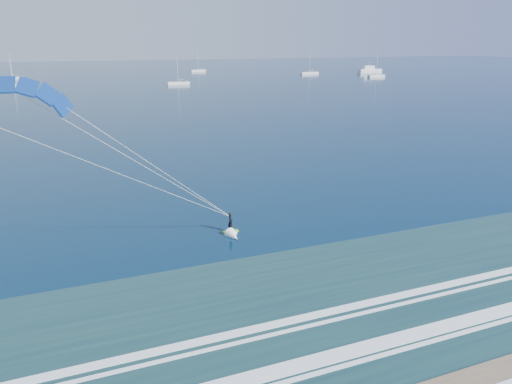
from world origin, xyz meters
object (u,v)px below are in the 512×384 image
Objects in this scene: sailboat_1 at (13,85)px; motor_yacht at (369,70)px; kitesurfer_rig at (139,163)px; sailboat_2 at (13,78)px; sailboat_5 at (310,73)px; sailboat_6 at (376,76)px; sailboat_3 at (178,83)px; sailboat_4 at (198,71)px.

motor_yacht is at bearing 7.32° from sailboat_1.
kitesurfer_rig is 214.23m from sailboat_2.
sailboat_5 is 1.13× the size of sailboat_6.
sailboat_6 is (-16.95, -30.94, -0.86)m from motor_yacht.
sailboat_1 reaches higher than motor_yacht.
sailboat_2 reaches higher than sailboat_6.
sailboat_2 is 0.98× the size of sailboat_3.
sailboat_5 is at bearing -39.60° from sailboat_4.
sailboat_1 is at bearing 177.30° from sailboat_6.
sailboat_4 is at bearing 134.46° from sailboat_6.
sailboat_5 reaches higher than sailboat_4.
sailboat_3 is at bearing -12.43° from sailboat_1.
sailboat_1 is 64.06m from sailboat_3.
sailboat_2 is (-31.62, 211.75, -7.49)m from kitesurfer_rig.
motor_yacht is at bearing -25.69° from sailboat_4.
kitesurfer_rig is 1.88× the size of sailboat_4.
motor_yacht is at bearing -5.48° from sailboat_2.
sailboat_5 is at bearing -6.72° from sailboat_2.
sailboat_1 is 163.99m from sailboat_6.
sailboat_2 is (-4.34, 40.98, 0.01)m from sailboat_1.
sailboat_3 is (-118.21, -37.01, -0.85)m from motor_yacht.
kitesurfer_rig reaches higher than sailboat_1.
sailboat_6 is at bearing -16.15° from sailboat_2.
sailboat_3 is 101.44m from sailboat_6.
motor_yacht is 185.96m from sailboat_2.
sailboat_1 is at bearing 99.08° from kitesurfer_rig.
sailboat_5 is at bearing 9.42° from sailboat_1.
sailboat_4 is (91.11, 66.36, 0.01)m from sailboat_1.
sailboat_2 is at bearing 96.04° from sailboat_1.
sailboat_3 is at bearing -176.57° from sailboat_6.
sailboat_1 is 0.78× the size of sailboat_5.
sailboat_6 is (136.53, 163.05, -7.49)m from kitesurfer_rig.
kitesurfer_rig is at bearing -129.94° from sailboat_6.
motor_yacht is at bearing -0.67° from sailboat_5.
kitesurfer_rig is 247.45m from motor_yacht.
sailboat_3 reaches higher than sailboat_2.
sailboat_6 is (163.81, -7.71, 0.01)m from sailboat_1.
sailboat_3 reaches higher than sailboat_4.
kitesurfer_rig is 1.54× the size of motor_yacht.
sailboat_3 is 0.91× the size of sailboat_5.
sailboat_3 is (66.89, -54.77, 0.00)m from sailboat_2.
sailboat_2 is at bearing -165.11° from sailboat_4.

